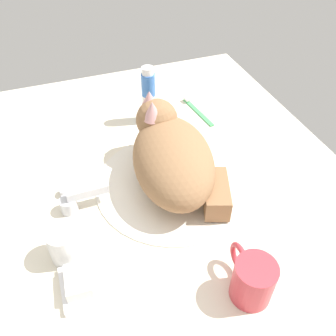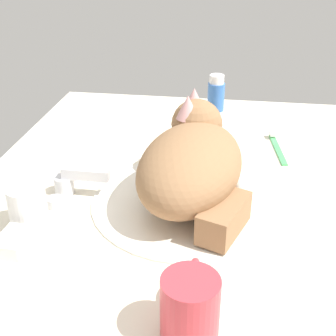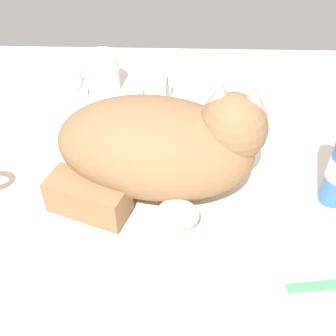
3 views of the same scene
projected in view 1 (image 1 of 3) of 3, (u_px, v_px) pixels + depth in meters
ground_plane at (173, 188)px, 81.78cm from camera, size 110.00×82.50×3.00cm
sink_basin at (173, 183)px, 80.49cm from camera, size 34.49×34.49×0.78cm
faucet at (75, 201)px, 73.79cm from camera, size 12.47×10.32×5.32cm
cat at (172, 154)px, 76.63cm from camera, size 30.94×21.54×16.05cm
coffee_mug at (252, 279)px, 58.82cm from camera, size 11.05×7.04×8.27cm
rinse_cup at (65, 244)px, 64.49cm from camera, size 6.11×6.11×7.34cm
soap_dish at (80, 286)px, 61.79cm from camera, size 9.00×6.40×1.20cm
soap_bar at (78, 281)px, 60.58cm from camera, size 6.31×4.66×2.36cm
toothpaste_bottle at (149, 97)px, 93.82cm from camera, size 3.66×3.66×15.74cm
toothbrush at (196, 109)px, 101.69cm from camera, size 14.97×3.32×1.60cm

